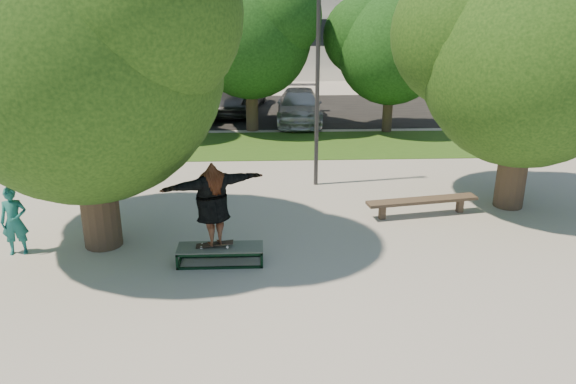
{
  "coord_description": "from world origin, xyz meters",
  "views": [
    {
      "loc": [
        -0.52,
        -10.8,
        5.47
      ],
      "look_at": [
        -0.02,
        0.6,
        1.36
      ],
      "focal_mm": 35.0,
      "sensor_mm": 36.0,
      "label": 1
    }
  ],
  "objects_px": {
    "bench": "(422,202)",
    "car_silver_b": "(299,106)",
    "car_dark": "(199,99)",
    "car_silver_a": "(175,96)",
    "tree_left": "(77,45)",
    "car_grey": "(232,94)",
    "lamppost": "(318,78)",
    "tree_right": "(525,50)",
    "bystander": "(14,221)",
    "grind_box": "(220,255)"
  },
  "relations": [
    {
      "from": "bystander",
      "to": "car_silver_a",
      "type": "distance_m",
      "value": 15.84
    },
    {
      "from": "tree_right",
      "to": "car_dark",
      "type": "bearing_deg",
      "value": 128.55
    },
    {
      "from": "lamppost",
      "to": "tree_left",
      "type": "bearing_deg",
      "value": -143.58
    },
    {
      "from": "bench",
      "to": "car_silver_b",
      "type": "xyz_separation_m",
      "value": [
        -2.46,
        11.06,
        0.31
      ]
    },
    {
      "from": "tree_right",
      "to": "bystander",
      "type": "distance_m",
      "value": 12.57
    },
    {
      "from": "car_silver_a",
      "to": "car_dark",
      "type": "bearing_deg",
      "value": -58.64
    },
    {
      "from": "tree_left",
      "to": "bench",
      "type": "relative_size",
      "value": 2.41
    },
    {
      "from": "grind_box",
      "to": "car_silver_a",
      "type": "height_order",
      "value": "car_silver_a"
    },
    {
      "from": "bystander",
      "to": "bench",
      "type": "distance_m",
      "value": 9.63
    },
    {
      "from": "car_silver_b",
      "to": "grind_box",
      "type": "bearing_deg",
      "value": -97.68
    },
    {
      "from": "grind_box",
      "to": "car_grey",
      "type": "height_order",
      "value": "car_grey"
    },
    {
      "from": "tree_right",
      "to": "car_silver_a",
      "type": "distance_m",
      "value": 17.45
    },
    {
      "from": "lamppost",
      "to": "bench",
      "type": "distance_m",
      "value": 4.53
    },
    {
      "from": "lamppost",
      "to": "bench",
      "type": "height_order",
      "value": "lamppost"
    },
    {
      "from": "bench",
      "to": "car_silver_b",
      "type": "distance_m",
      "value": 11.34
    },
    {
      "from": "grind_box",
      "to": "bystander",
      "type": "distance_m",
      "value": 4.56
    },
    {
      "from": "bench",
      "to": "car_dark",
      "type": "bearing_deg",
      "value": 109.37
    },
    {
      "from": "bench",
      "to": "tree_left",
      "type": "bearing_deg",
      "value": 179.84
    },
    {
      "from": "tree_left",
      "to": "car_silver_a",
      "type": "bearing_deg",
      "value": 91.87
    },
    {
      "from": "car_dark",
      "to": "bystander",
      "type": "bearing_deg",
      "value": -96.63
    },
    {
      "from": "car_grey",
      "to": "lamppost",
      "type": "bearing_deg",
      "value": -68.11
    },
    {
      "from": "tree_right",
      "to": "car_silver_b",
      "type": "relative_size",
      "value": 1.38
    },
    {
      "from": "car_grey",
      "to": "car_silver_a",
      "type": "bearing_deg",
      "value": 177.45
    },
    {
      "from": "lamppost",
      "to": "car_silver_b",
      "type": "height_order",
      "value": "lamppost"
    },
    {
      "from": "grind_box",
      "to": "car_grey",
      "type": "relative_size",
      "value": 0.31
    },
    {
      "from": "tree_right",
      "to": "lamppost",
      "type": "distance_m",
      "value": 5.36
    },
    {
      "from": "tree_left",
      "to": "grind_box",
      "type": "distance_m",
      "value": 5.2
    },
    {
      "from": "lamppost",
      "to": "car_silver_a",
      "type": "distance_m",
      "value": 13.06
    },
    {
      "from": "grind_box",
      "to": "car_grey",
      "type": "distance_m",
      "value": 16.03
    },
    {
      "from": "tree_left",
      "to": "car_grey",
      "type": "xyz_separation_m",
      "value": [
        2.29,
        14.89,
        -3.62
      ]
    },
    {
      "from": "tree_left",
      "to": "car_dark",
      "type": "xyz_separation_m",
      "value": [
        0.8,
        13.8,
        -3.63
      ]
    },
    {
      "from": "tree_left",
      "to": "tree_right",
      "type": "height_order",
      "value": "tree_left"
    },
    {
      "from": "lamppost",
      "to": "grind_box",
      "type": "relative_size",
      "value": 3.39
    },
    {
      "from": "tree_left",
      "to": "bystander",
      "type": "height_order",
      "value": "tree_left"
    },
    {
      "from": "lamppost",
      "to": "car_grey",
      "type": "xyz_separation_m",
      "value": [
        -3.0,
        10.98,
        -2.35
      ]
    },
    {
      "from": "grind_box",
      "to": "bystander",
      "type": "height_order",
      "value": "bystander"
    },
    {
      "from": "tree_right",
      "to": "car_silver_b",
      "type": "height_order",
      "value": "tree_right"
    },
    {
      "from": "bystander",
      "to": "car_silver_b",
      "type": "distance_m",
      "value": 14.64
    },
    {
      "from": "tree_right",
      "to": "bench",
      "type": "bearing_deg",
      "value": -164.99
    },
    {
      "from": "car_dark",
      "to": "car_silver_b",
      "type": "bearing_deg",
      "value": -13.93
    },
    {
      "from": "car_silver_a",
      "to": "car_silver_b",
      "type": "height_order",
      "value": "car_silver_b"
    },
    {
      "from": "tree_left",
      "to": "car_grey",
      "type": "bearing_deg",
      "value": 81.25
    },
    {
      "from": "bench",
      "to": "car_grey",
      "type": "bearing_deg",
      "value": 102.17
    },
    {
      "from": "tree_right",
      "to": "grind_box",
      "type": "height_order",
      "value": "tree_right"
    },
    {
      "from": "lamppost",
      "to": "car_dark",
      "type": "distance_m",
      "value": 11.12
    },
    {
      "from": "tree_right",
      "to": "lamppost",
      "type": "height_order",
      "value": "tree_right"
    },
    {
      "from": "car_dark",
      "to": "car_grey",
      "type": "height_order",
      "value": "car_grey"
    },
    {
      "from": "tree_left",
      "to": "bench",
      "type": "bearing_deg",
      "value": 9.77
    },
    {
      "from": "car_silver_a",
      "to": "car_dark",
      "type": "distance_m",
      "value": 2.02
    },
    {
      "from": "car_dark",
      "to": "car_silver_a",
      "type": "bearing_deg",
      "value": 133.37
    }
  ]
}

